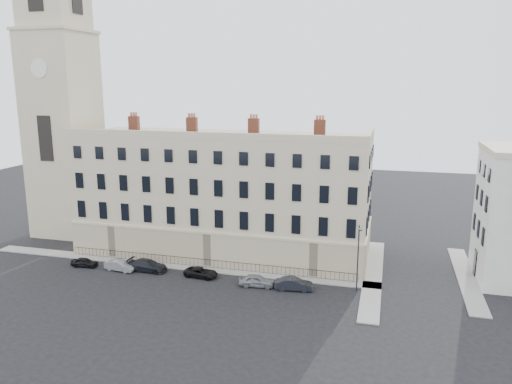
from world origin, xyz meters
TOP-DOWN VIEW (x-y plane):
  - ground at (0.00, 0.00)m, footprint 160.00×160.00m
  - terrace at (-5.97, 11.97)m, footprint 36.22×12.22m
  - church_tower at (-30.00, 14.00)m, footprint 8.00×8.13m
  - pavement_terrace at (-10.00, 5.00)m, footprint 48.00×2.00m
  - pavement_east_return at (13.00, 8.00)m, footprint 2.00×24.00m
  - pavement_adjacent at (23.00, 10.00)m, footprint 2.00×20.00m
  - railings at (-6.00, 5.40)m, footprint 35.00×0.04m
  - car_a at (-19.94, 2.05)m, footprint 3.23×1.49m
  - car_b at (-15.23, 2.03)m, footprint 3.82×1.69m
  - car_c at (-12.15, 2.74)m, footprint 4.65×1.96m
  - car_d at (-5.52, 2.63)m, footprint 3.98×2.12m
  - car_e at (1.16, 1.72)m, footprint 3.92×1.88m
  - car_f at (5.15, 1.82)m, footprint 4.11×1.89m
  - streetlamp at (11.51, 3.07)m, footprint 0.46×1.52m

SIDE VIEW (x-z plane):
  - ground at x=0.00m, z-range 0.00..0.00m
  - pavement_terrace at x=-10.00m, z-range 0.00..0.12m
  - pavement_east_return at x=13.00m, z-range 0.00..0.12m
  - pavement_adjacent at x=23.00m, z-range 0.00..0.12m
  - car_d at x=-5.52m, z-range 0.00..1.07m
  - car_a at x=-19.94m, z-range 0.00..1.07m
  - railings at x=-6.00m, z-range 0.07..1.03m
  - car_b at x=-15.23m, z-range 0.00..1.22m
  - car_e at x=1.16m, z-range 0.00..1.29m
  - car_f at x=5.15m, z-range 0.00..1.30m
  - car_c at x=-12.15m, z-range 0.00..1.34m
  - streetlamp at x=11.51m, z-range 0.39..7.51m
  - terrace at x=-5.97m, z-range -1.00..16.00m
  - church_tower at x=-30.00m, z-range -3.34..40.66m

